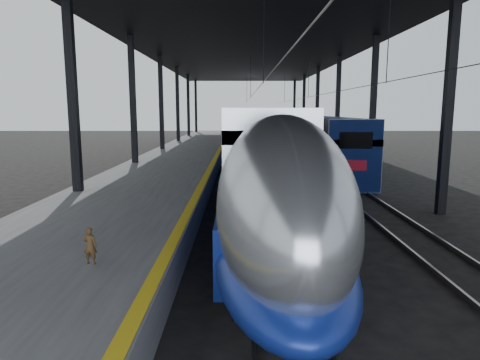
{
  "coord_description": "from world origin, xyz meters",
  "views": [
    {
      "loc": [
        1.03,
        -12.78,
        4.36
      ],
      "look_at": [
        1.04,
        1.67,
        2.0
      ],
      "focal_mm": 32.0,
      "sensor_mm": 36.0,
      "label": 1
    }
  ],
  "objects": [
    {
      "name": "second_train",
      "position": [
        7.0,
        36.43,
        1.98
      ],
      "size": [
        2.84,
        56.05,
        3.92
      ],
      "color": "navy",
      "rests_on": "ground"
    },
    {
      "name": "canopy",
      "position": [
        1.9,
        20.0,
        9.12
      ],
      "size": [
        18.0,
        75.0,
        9.47
      ],
      "color": "black",
      "rests_on": "ground"
    },
    {
      "name": "child",
      "position": [
        -2.27,
        -3.74,
        1.42
      ],
      "size": [
        0.31,
        0.21,
        0.83
      ],
      "primitive_type": "imported",
      "rotation": [
        0.0,
        0.0,
        3.09
      ],
      "color": "#442F16",
      "rests_on": "platform"
    },
    {
      "name": "tgv_train",
      "position": [
        2.0,
        24.33,
        2.07
      ],
      "size": [
        3.09,
        65.2,
        4.43
      ],
      "color": "#ADAFB4",
      "rests_on": "ground"
    },
    {
      "name": "platform",
      "position": [
        -3.5,
        20.0,
        0.5
      ],
      "size": [
        6.0,
        80.0,
        1.0
      ],
      "primitive_type": "cube",
      "color": "#4C4C4F",
      "rests_on": "ground"
    },
    {
      "name": "ground",
      "position": [
        0.0,
        0.0,
        0.0
      ],
      "size": [
        160.0,
        160.0,
        0.0
      ],
      "primitive_type": "plane",
      "color": "black",
      "rests_on": "ground"
    },
    {
      "name": "yellow_strip",
      "position": [
        -0.7,
        20.0,
        1.0
      ],
      "size": [
        0.3,
        80.0,
        0.01
      ],
      "primitive_type": "cube",
      "color": "gold",
      "rests_on": "platform"
    },
    {
      "name": "rails",
      "position": [
        4.5,
        20.0,
        0.08
      ],
      "size": [
        6.52,
        80.0,
        0.16
      ],
      "color": "slate",
      "rests_on": "ground"
    }
  ]
}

